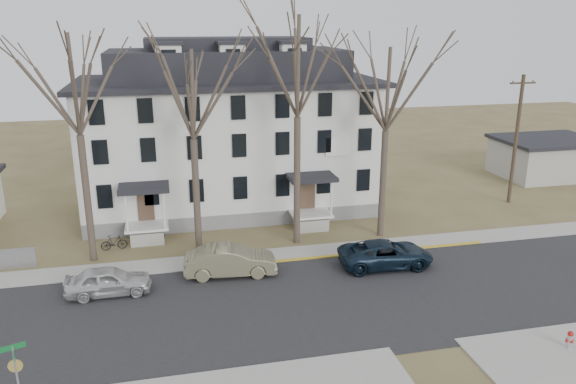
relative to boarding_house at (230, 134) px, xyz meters
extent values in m
plane|color=brown|center=(2.00, -17.95, -5.38)|extent=(120.00, 120.00, 0.00)
cube|color=#27272A|center=(2.00, -15.95, -5.38)|extent=(120.00, 10.00, 0.04)
cube|color=#A09F97|center=(2.00, -9.95, -5.38)|extent=(120.00, 2.00, 0.08)
cube|color=gold|center=(7.00, -10.85, -5.38)|extent=(14.00, 0.25, 0.06)
cube|color=slate|center=(0.00, 0.05, -4.88)|extent=(20.00, 10.00, 1.00)
cube|color=silver|center=(0.00, 0.05, -0.38)|extent=(20.00, 10.00, 8.00)
cube|color=black|center=(0.00, 0.05, 3.72)|extent=(20.80, 10.80, 0.30)
cube|color=black|center=(0.00, 0.05, 4.87)|extent=(16.00, 7.00, 2.00)
cube|color=black|center=(0.00, 0.05, 6.27)|extent=(11.00, 4.50, 0.80)
cube|color=white|center=(-6.00, -5.91, -4.38)|extent=(2.60, 2.00, 0.16)
cube|color=white|center=(4.50, -5.91, -4.38)|extent=(2.60, 2.00, 0.16)
cube|color=white|center=(6.50, -5.03, -0.18)|extent=(1.60, 0.08, 1.20)
cube|color=#A09F97|center=(28.00, 2.05, -3.88)|extent=(8.00, 6.00, 3.00)
cube|color=black|center=(28.00, 2.05, -2.18)|extent=(8.50, 6.50, 0.30)
cylinder|color=#473B31|center=(-9.00, -8.15, -1.74)|extent=(0.40, 0.40, 7.28)
cylinder|color=#473B31|center=(-3.00, -8.15, -2.00)|extent=(0.40, 0.40, 6.76)
cylinder|color=#473B31|center=(3.00, -8.15, -1.48)|extent=(0.40, 0.40, 7.80)
cylinder|color=#473B31|center=(8.50, -8.15, -2.00)|extent=(0.40, 0.40, 6.76)
cylinder|color=#3D3023|center=(20.50, -3.95, -0.63)|extent=(0.28, 0.28, 9.50)
cube|color=#3D3023|center=(20.50, -3.95, 3.52)|extent=(2.00, 0.12, 0.12)
imported|color=silver|center=(-7.80, -12.79, -4.67)|extent=(4.20, 1.70, 1.43)
imported|color=#757053|center=(-1.58, -11.91, -4.57)|extent=(5.05, 2.15, 1.62)
imported|color=black|center=(6.98, -12.72, -4.65)|extent=(5.34, 2.68, 1.45)
imported|color=black|center=(-5.87, -5.91, -4.88)|extent=(2.01, 1.02, 1.01)
imported|color=black|center=(-7.93, -6.96, -4.92)|extent=(1.56, 0.57, 0.92)
cylinder|color=#B7B7BA|center=(11.34, -22.12, -5.35)|extent=(0.33, 0.33, 0.06)
cylinder|color=#B7B7BA|center=(11.34, -22.12, -5.01)|extent=(0.22, 0.22, 0.57)
sphere|color=#A51411|center=(11.34, -22.12, -4.67)|extent=(0.24, 0.24, 0.24)
cylinder|color=#A51411|center=(11.34, -22.12, -4.97)|extent=(0.35, 0.12, 0.12)
cylinder|color=#A51411|center=(11.34, -22.12, -4.97)|extent=(0.12, 0.31, 0.12)
cylinder|color=gray|center=(-10.02, -21.62, -3.95)|extent=(0.08, 0.08, 2.85)
cube|color=#0C5926|center=(-10.02, -21.62, -2.58)|extent=(0.82, 0.03, 0.20)
cube|color=#0C5926|center=(-10.02, -21.62, -2.81)|extent=(0.03, 0.82, 0.20)
camera|label=1|loc=(-4.68, -39.53, 7.85)|focal=35.00mm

